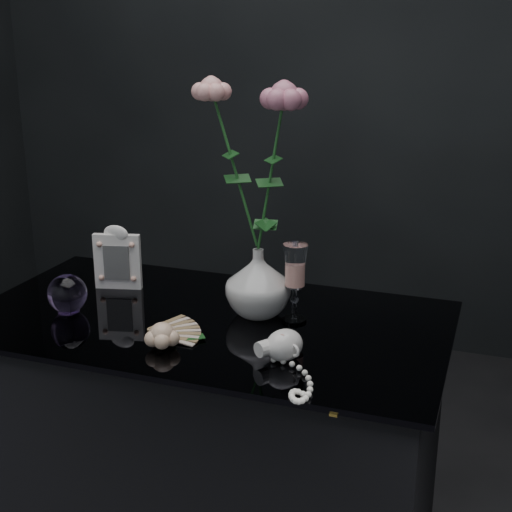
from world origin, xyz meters
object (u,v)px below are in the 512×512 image
at_px(paperweight, 67,294).
at_px(pearl_jar, 284,344).
at_px(vase, 258,282).
at_px(wine_glass, 295,283).
at_px(loose_rose, 162,335).
at_px(picture_frame, 117,257).

height_order(paperweight, pearl_jar, paperweight).
distance_m(vase, wine_glass, 0.09).
bearing_deg(loose_rose, vase, 54.59).
xyz_separation_m(vase, paperweight, (-0.41, -0.13, -0.03)).
xyz_separation_m(vase, wine_glass, (0.09, -0.01, 0.01)).
xyz_separation_m(picture_frame, pearl_jar, (0.50, -0.24, -0.05)).
distance_m(picture_frame, paperweight, 0.18).
relative_size(vase, picture_frame, 0.95).
bearing_deg(picture_frame, pearl_jar, -39.88).
height_order(wine_glass, paperweight, wine_glass).
bearing_deg(paperweight, pearl_jar, -7.24).
relative_size(vase, pearl_jar, 0.67).
height_order(wine_glass, loose_rose, wine_glass).
relative_size(paperweight, pearl_jar, 0.39).
bearing_deg(pearl_jar, paperweight, -153.68).
xyz_separation_m(picture_frame, loose_rose, (0.26, -0.27, -0.05)).
height_order(vase, pearl_jar, vase).
xyz_separation_m(loose_rose, pearl_jar, (0.25, 0.03, 0.01)).
xyz_separation_m(paperweight, loose_rose, (0.28, -0.10, -0.02)).
bearing_deg(pearl_jar, loose_rose, -139.42).
bearing_deg(picture_frame, vase, -21.06).
distance_m(vase, pearl_jar, 0.24).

